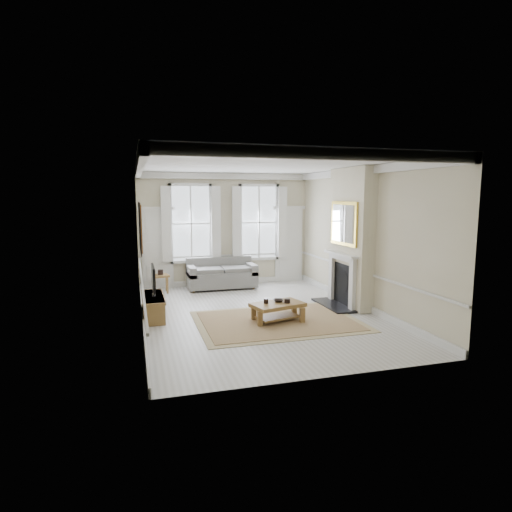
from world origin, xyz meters
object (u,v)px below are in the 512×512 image
object	(u,v)px
sofa	(221,275)
coffee_table	(278,307)
side_table	(161,278)
tv_stand	(153,307)

from	to	relation	value
sofa	coffee_table	world-z (taller)	sofa
side_table	coffee_table	xyz separation A→B (m)	(2.26, -3.59, -0.07)
sofa	tv_stand	distance (m)	3.40
side_table	tv_stand	world-z (taller)	side_table
coffee_table	tv_stand	xyz separation A→B (m)	(-2.58, 1.09, -0.09)
sofa	side_table	distance (m)	1.79
side_table	coffee_table	distance (m)	4.24
side_table	tv_stand	xyz separation A→B (m)	(-0.32, -2.50, -0.16)
sofa	tv_stand	size ratio (longest dim) A/B	1.43
sofa	side_table	bearing A→B (deg)	-174.36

